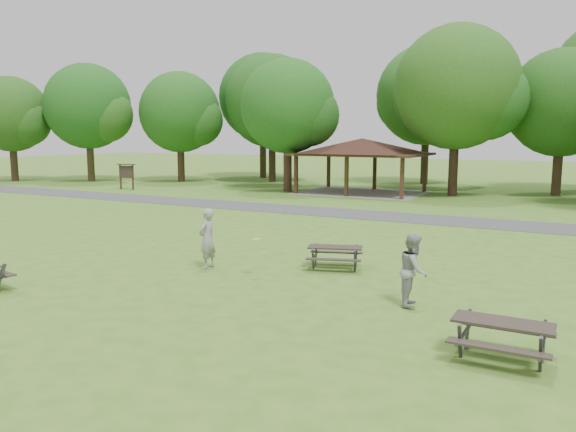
# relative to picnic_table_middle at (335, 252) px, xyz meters

# --- Properties ---
(ground) EXTENTS (160.00, 160.00, 0.00)m
(ground) POSITION_rel_picnic_table_middle_xyz_m (-3.27, -2.79, -0.52)
(ground) COLOR #457220
(ground) RESTS_ON ground
(asphalt_path) EXTENTS (120.00, 3.20, 0.02)m
(asphalt_path) POSITION_rel_picnic_table_middle_xyz_m (-3.27, 11.21, -0.51)
(asphalt_path) COLOR #414244
(asphalt_path) RESTS_ON ground
(pavilion) EXTENTS (8.60, 7.01, 3.76)m
(pavilion) POSITION_rel_picnic_table_middle_xyz_m (-7.27, 21.21, 2.54)
(pavilion) COLOR #361D13
(pavilion) RESTS_ON ground
(notice_board) EXTENTS (1.60, 0.30, 1.88)m
(notice_board) POSITION_rel_picnic_table_middle_xyz_m (-23.27, 15.21, 0.79)
(notice_board) COLOR #372014
(notice_board) RESTS_ON ground
(tree_row_a) EXTENTS (7.56, 7.20, 9.97)m
(tree_row_a) POSITION_rel_picnic_table_middle_xyz_m (-31.18, 19.24, 5.63)
(tree_row_a) COLOR #322416
(tree_row_a) RESTS_ON ground
(tree_row_b) EXTENTS (7.14, 6.80, 9.28)m
(tree_row_b) POSITION_rel_picnic_table_middle_xyz_m (-24.19, 22.74, 5.15)
(tree_row_b) COLOR #311F16
(tree_row_b) RESTS_ON ground
(tree_row_c) EXTENTS (8.19, 7.80, 10.67)m
(tree_row_c) POSITION_rel_picnic_table_middle_xyz_m (-17.18, 26.24, 6.02)
(tree_row_c) COLOR black
(tree_row_c) RESTS_ON ground
(tree_row_d) EXTENTS (6.93, 6.60, 9.27)m
(tree_row_d) POSITION_rel_picnic_table_middle_xyz_m (-12.19, 19.74, 5.25)
(tree_row_d) COLOR #321F16
(tree_row_d) RESTS_ON ground
(tree_row_e) EXTENTS (8.40, 8.00, 11.02)m
(tree_row_e) POSITION_rel_picnic_table_middle_xyz_m (-1.17, 22.24, 6.26)
(tree_row_e) COLOR black
(tree_row_e) RESTS_ON ground
(tree_row_f) EXTENTS (7.35, 7.00, 9.55)m
(tree_row_f) POSITION_rel_picnic_table_middle_xyz_m (4.81, 25.74, 5.32)
(tree_row_f) COLOR #322016
(tree_row_f) RESTS_ON ground
(tree_deep_a) EXTENTS (8.40, 8.00, 11.38)m
(tree_deep_a) POSITION_rel_picnic_table_middle_xyz_m (-20.17, 29.74, 6.61)
(tree_deep_a) COLOR #312115
(tree_deep_a) RESTS_ON ground
(tree_deep_b) EXTENTS (8.40, 8.00, 11.13)m
(tree_deep_b) POSITION_rel_picnic_table_middle_xyz_m (-5.17, 30.24, 6.37)
(tree_deep_b) COLOR black
(tree_deep_b) RESTS_ON ground
(tree_flank_left) EXTENTS (6.72, 6.40, 8.93)m
(tree_flank_left) POSITION_rel_picnic_table_middle_xyz_m (-37.19, 16.24, 5.01)
(tree_flank_left) COLOR #302015
(tree_flank_left) RESTS_ON ground
(picnic_table_middle) EXTENTS (1.95, 1.74, 0.70)m
(picnic_table_middle) POSITION_rel_picnic_table_middle_xyz_m (0.00, 0.00, 0.00)
(picnic_table_middle) COLOR #2B231F
(picnic_table_middle) RESTS_ON ground
(picnic_table_far) EXTENTS (1.73, 1.41, 0.75)m
(picnic_table_far) POSITION_rel_picnic_table_middle_xyz_m (5.45, -4.99, 0.03)
(picnic_table_far) COLOR #2C241F
(picnic_table_far) RESTS_ON ground
(frisbee_in_flight) EXTENTS (0.29, 0.29, 0.02)m
(frisbee_in_flight) POSITION_rel_picnic_table_middle_xyz_m (-1.55, -2.01, 0.59)
(frisbee_in_flight) COLOR yellow
(frisbee_in_flight) RESTS_ON ground
(frisbee_thrower) EXTENTS (0.44, 0.67, 1.83)m
(frisbee_thrower) POSITION_rel_picnic_table_middle_xyz_m (-3.43, -1.81, 0.40)
(frisbee_thrower) COLOR gray
(frisbee_thrower) RESTS_ON ground
(frisbee_catcher) EXTENTS (0.80, 0.95, 1.72)m
(frisbee_catcher) POSITION_rel_picnic_table_middle_xyz_m (3.12, -2.52, 0.34)
(frisbee_catcher) COLOR #969698
(frisbee_catcher) RESTS_ON ground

